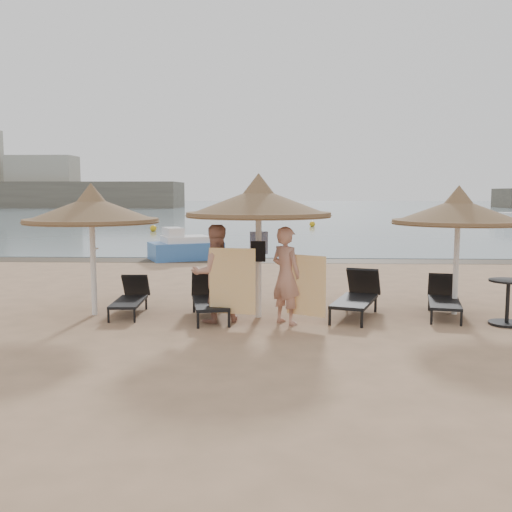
{
  "coord_description": "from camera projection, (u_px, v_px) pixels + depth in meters",
  "views": [
    {
      "loc": [
        0.54,
        -10.55,
        2.39
      ],
      "look_at": [
        0.07,
        1.2,
        1.08
      ],
      "focal_mm": 40.0,
      "sensor_mm": 36.0,
      "label": 1
    }
  ],
  "objects": [
    {
      "name": "pedal_boat",
      "position": [
        185.0,
        248.0,
        20.38
      ],
      "size": [
        2.86,
        2.36,
        1.15
      ],
      "rotation": [
        0.0,
        0.0,
        0.43
      ],
      "color": "#3769B3",
      "rests_on": "ground"
    },
    {
      "name": "side_table",
      "position": [
        507.0,
        304.0,
        10.32
      ],
      "size": [
        0.68,
        0.68,
        0.82
      ],
      "rotation": [
        0.0,
        0.0,
        0.13
      ],
      "color": "black",
      "rests_on": "ground"
    },
    {
      "name": "lounger_far_left",
      "position": [
        131.0,
        297.0,
        11.33
      ],
      "size": [
        0.61,
        1.62,
        0.71
      ],
      "rotation": [
        0.0,
        0.0,
        0.05
      ],
      "color": "black",
      "rests_on": "ground"
    },
    {
      "name": "person_right",
      "position": [
        286.0,
        268.0,
        10.32
      ],
      "size": [
        1.11,
        1.11,
        2.07
      ],
      "primitive_type": "imported",
      "rotation": [
        0.0,
        0.0,
        2.38
      ],
      "color": "tan",
      "rests_on": "ground"
    },
    {
      "name": "buoy_mid",
      "position": [
        312.0,
        224.0,
        39.51
      ],
      "size": [
        0.4,
        0.4,
        0.4
      ],
      "primitive_type": "sphere",
      "color": "gold",
      "rests_on": "ground"
    },
    {
      "name": "lounger_near_right",
      "position": [
        357.0,
        295.0,
        11.13
      ],
      "size": [
        1.23,
        2.03,
        0.87
      ],
      "rotation": [
        0.0,
        0.0,
        -0.33
      ],
      "color": "black",
      "rests_on": "ground"
    },
    {
      "name": "palapa_center",
      "position": [
        259.0,
        203.0,
        10.74
      ],
      "size": [
        2.78,
        2.78,
        2.76
      ],
      "rotation": [
        0.0,
        0.0,
        -0.4
      ],
      "color": "white",
      "rests_on": "ground"
    },
    {
      "name": "lounger_far_right",
      "position": [
        444.0,
        298.0,
        11.15
      ],
      "size": [
        0.93,
        1.79,
        0.76
      ],
      "rotation": [
        0.0,
        0.0,
        -0.22
      ],
      "color": "black",
      "rests_on": "ground"
    },
    {
      "name": "far_shore",
      "position": [
        115.0,
        189.0,
        88.73
      ],
      "size": [
        150.0,
        54.8,
        12.0
      ],
      "color": "#655E4F",
      "rests_on": "ground"
    },
    {
      "name": "palapa_right",
      "position": [
        458.0,
        212.0,
        11.04
      ],
      "size": [
        2.56,
        2.56,
        2.53
      ],
      "rotation": [
        0.0,
        0.0,
        -0.29
      ],
      "color": "white",
      "rests_on": "ground"
    },
    {
      "name": "bag_dark",
      "position": [
        258.0,
        251.0,
        10.69
      ],
      "size": [
        0.28,
        0.11,
        0.38
      ],
      "rotation": [
        0.0,
        0.0,
        -0.09
      ],
      "color": "black",
      "rests_on": "ground"
    },
    {
      "name": "towel_right",
      "position": [
        306.0,
        286.0,
        10.09
      ],
      "size": [
        0.68,
        0.41,
        1.09
      ],
      "rotation": [
        0.0,
        0.0,
        -0.53
      ],
      "color": "orange",
      "rests_on": "ground"
    },
    {
      "name": "palapa_left",
      "position": [
        92.0,
        210.0,
        10.97
      ],
      "size": [
        2.6,
        2.6,
        2.58
      ],
      "rotation": [
        0.0,
        0.0,
        -0.4
      ],
      "color": "white",
      "rests_on": "ground"
    },
    {
      "name": "person_left",
      "position": [
        215.0,
        266.0,
        10.49
      ],
      "size": [
        1.13,
        0.95,
        2.1
      ],
      "primitive_type": "imported",
      "rotation": [
        0.0,
        0.0,
        3.54
      ],
      "color": "tan",
      "rests_on": "ground"
    },
    {
      "name": "sea",
      "position": [
        276.0,
        207.0,
        90.21
      ],
      "size": [
        200.0,
        140.0,
        0.03
      ],
      "primitive_type": "cube",
      "color": "slate",
      "rests_on": "ground"
    },
    {
      "name": "lounger_near_left",
      "position": [
        209.0,
        297.0,
        11.03
      ],
      "size": [
        0.96,
        1.91,
        0.82
      ],
      "rotation": [
        0.0,
        0.0,
        0.2
      ],
      "color": "black",
      "rests_on": "ground"
    },
    {
      "name": "buoy_left",
      "position": [
        153.0,
        228.0,
        34.74
      ],
      "size": [
        0.41,
        0.41,
        0.41
      ],
      "primitive_type": "sphere",
      "color": "gold",
      "rests_on": "ground"
    },
    {
      "name": "bag_patterned",
      "position": [
        259.0,
        243.0,
        11.01
      ],
      "size": [
        0.35,
        0.16,
        0.43
      ],
      "rotation": [
        0.0,
        0.0,
        0.13
      ],
      "color": "silver",
      "rests_on": "ground"
    },
    {
      "name": "wet_sand_strip",
      "position": [
        264.0,
        260.0,
        20.1
      ],
      "size": [
        200.0,
        1.6,
        0.01
      ],
      "primitive_type": "cube",
      "color": "#453929",
      "rests_on": "ground"
    },
    {
      "name": "ground",
      "position": [
        250.0,
        320.0,
        10.77
      ],
      "size": [
        160.0,
        160.0,
        0.0
      ],
      "primitive_type": "plane",
      "color": "tan",
      "rests_on": "ground"
    },
    {
      "name": "towel_left",
      "position": [
        232.0,
        281.0,
        10.15
      ],
      "size": [
        0.84,
        0.15,
        1.19
      ],
      "rotation": [
        0.0,
        0.0,
        -0.16
      ],
      "color": "orange",
      "rests_on": "ground"
    }
  ]
}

